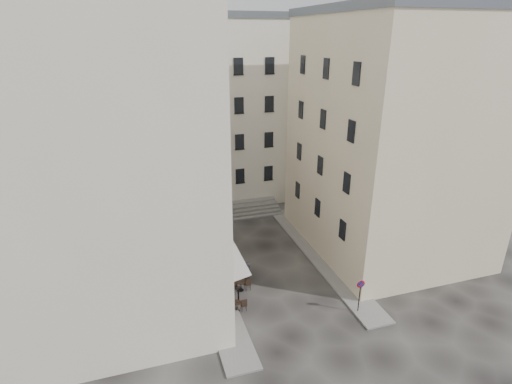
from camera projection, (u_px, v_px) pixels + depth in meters
name	position (u px, v px, depth m)	size (l,w,h in m)	color
ground	(279.00, 285.00, 28.50)	(90.00, 90.00, 0.00)	black
sidewalk_left	(206.00, 266.00, 30.77)	(2.00, 22.00, 0.12)	slate
sidewalk_right	(318.00, 254.00, 32.39)	(2.00, 18.00, 0.12)	slate
building_left	(105.00, 147.00, 24.43)	(12.20, 16.20, 20.60)	beige
building_right	(392.00, 136.00, 31.08)	(12.20, 14.20, 18.60)	beige
building_back	(208.00, 110.00, 41.63)	(18.20, 10.20, 18.60)	beige
cafe_storefront	(216.00, 265.00, 27.49)	(1.74, 7.30, 3.50)	#490A10
stone_steps	(235.00, 211.00, 39.50)	(9.00, 3.15, 0.80)	slate
bollard_near	(238.00, 296.00, 26.51)	(0.12, 0.12, 0.98)	black
bollard_mid	(226.00, 268.00, 29.62)	(0.12, 0.12, 0.98)	black
bollard_far	(216.00, 246.00, 32.72)	(0.12, 0.12, 0.98)	black
no_parking_sign	(360.00, 290.00, 25.13)	(0.55, 0.10, 2.42)	black
bistro_table_a	(237.00, 305.00, 25.67)	(1.28, 0.60, 0.90)	black
bistro_table_b	(241.00, 285.00, 27.75)	(1.36, 0.64, 0.96)	black
bistro_table_c	(228.00, 274.00, 29.01)	(1.24, 0.58, 0.87)	black
bistro_table_d	(231.00, 266.00, 29.93)	(1.36, 0.64, 0.96)	black
bistro_table_e	(216.00, 254.00, 31.77)	(1.15, 0.54, 0.81)	black
pedestrian	(247.00, 273.00, 28.34)	(0.66, 0.43, 1.80)	black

